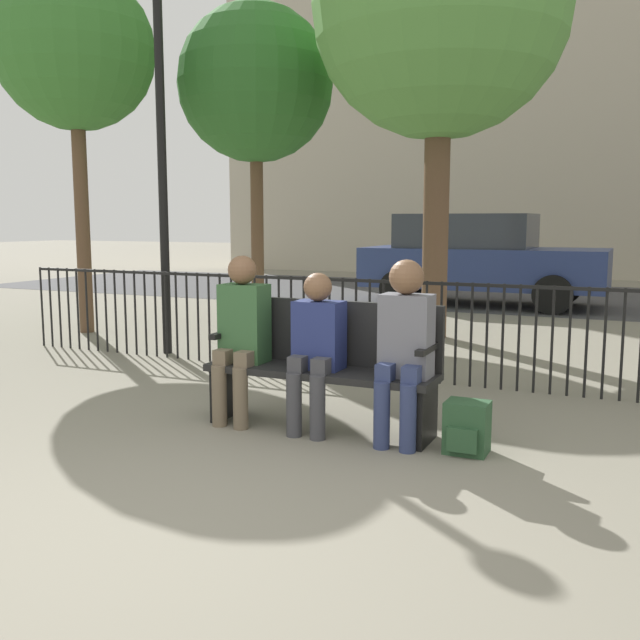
# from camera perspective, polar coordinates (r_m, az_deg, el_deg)

# --- Properties ---
(ground_plane) EXTENTS (80.00, 80.00, 0.00)m
(ground_plane) POSITION_cam_1_polar(r_m,az_deg,el_deg) (3.61, -13.89, -16.78)
(ground_plane) COLOR gray
(park_bench) EXTENTS (1.69, 0.45, 0.92)m
(park_bench) POSITION_cam_1_polar(r_m,az_deg,el_deg) (5.16, 0.37, -3.27)
(park_bench) COLOR black
(park_bench) RESTS_ON ground
(seated_person_0) EXTENTS (0.34, 0.39, 1.24)m
(seated_person_0) POSITION_cam_1_polar(r_m,az_deg,el_deg) (5.30, -6.32, -0.79)
(seated_person_0) COLOR brown
(seated_person_0) RESTS_ON ground
(seated_person_1) EXTENTS (0.34, 0.39, 1.14)m
(seated_person_1) POSITION_cam_1_polar(r_m,az_deg,el_deg) (5.02, -0.33, -1.90)
(seated_person_1) COLOR #3D3D42
(seated_person_1) RESTS_ON ground
(seated_person_2) EXTENTS (0.34, 0.39, 1.24)m
(seated_person_2) POSITION_cam_1_polar(r_m,az_deg,el_deg) (4.78, 6.75, -1.62)
(seated_person_2) COLOR navy
(seated_person_2) RESTS_ON ground
(backpack) EXTENTS (0.27, 0.26, 0.34)m
(backpack) POSITION_cam_1_polar(r_m,az_deg,el_deg) (4.76, 11.66, -8.45)
(backpack) COLOR #284C2D
(backpack) RESTS_ON ground
(fence_railing) EXTENTS (9.01, 0.03, 0.95)m
(fence_railing) POSITION_cam_1_polar(r_m,az_deg,el_deg) (6.74, 6.24, -0.10)
(fence_railing) COLOR black
(fence_railing) RESTS_ON ground
(tree_0) EXTENTS (2.06, 2.06, 4.72)m
(tree_0) POSITION_cam_1_polar(r_m,az_deg,el_deg) (10.31, -19.04, 19.66)
(tree_0) COLOR brown
(tree_0) RESTS_ON ground
(tree_1) EXTENTS (2.26, 2.26, 4.61)m
(tree_1) POSITION_cam_1_polar(r_m,az_deg,el_deg) (10.92, -5.18, 18.25)
(tree_1) COLOR brown
(tree_1) RESTS_ON ground
(tree_2) EXTENTS (3.17, 3.17, 5.67)m
(tree_2) POSITION_cam_1_polar(r_m,az_deg,el_deg) (9.59, 9.62, 23.30)
(tree_2) COLOR brown
(tree_2) RESTS_ON ground
(lamp_post) EXTENTS (0.28, 0.28, 4.13)m
(lamp_post) POSITION_cam_1_polar(r_m,az_deg,el_deg) (8.28, -12.64, 15.99)
(lamp_post) COLOR black
(lamp_post) RESTS_ON ground
(street_surface) EXTENTS (24.00, 6.00, 0.01)m
(street_surface) POSITION_cam_1_polar(r_m,az_deg,el_deg) (14.77, 16.38, 1.81)
(street_surface) COLOR #3D3D3F
(street_surface) RESTS_ON ground
(parked_car_1) EXTENTS (4.20, 1.94, 1.62)m
(parked_car_1) POSITION_cam_1_polar(r_m,az_deg,el_deg) (13.07, 12.57, 4.88)
(parked_car_1) COLOR navy
(parked_car_1) RESTS_ON ground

